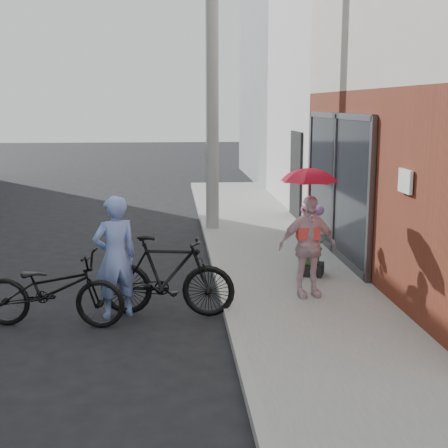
{
  "coord_description": "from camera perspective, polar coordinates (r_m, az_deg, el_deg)",
  "views": [
    {
      "loc": [
        0.23,
        -7.39,
        2.77
      ],
      "look_at": [
        0.95,
        1.27,
        1.1
      ],
      "focal_mm": 50.0,
      "sensor_mm": 36.0,
      "label": 1
    }
  ],
  "objects": [
    {
      "name": "bike_right",
      "position": [
        8.3,
        -5.24,
        -4.75
      ],
      "size": [
        1.86,
        0.82,
        1.08
      ],
      "primitive_type": "imported",
      "rotation": [
        0.0,
        0.0,
        1.39
      ],
      "color": "black",
      "rests_on": "ground"
    },
    {
      "name": "kimono_woman",
      "position": [
        8.74,
        7.65,
        -2.03
      ],
      "size": [
        0.88,
        0.48,
        1.43
      ],
      "primitive_type": "imported",
      "rotation": [
        0.0,
        0.0,
        0.16
      ],
      "color": "beige",
      "rests_on": "sidewalk"
    },
    {
      "name": "sidewalk",
      "position": [
        9.95,
        6.26,
        -5.0
      ],
      "size": [
        2.2,
        24.0,
        0.12
      ],
      "primitive_type": "cube",
      "color": "gray",
      "rests_on": "ground"
    },
    {
      "name": "plaster_building",
      "position": [
        17.83,
        18.69,
        12.65
      ],
      "size": [
        8.0,
        6.0,
        7.0
      ],
      "primitive_type": "cube",
      "color": "silver",
      "rests_on": "ground"
    },
    {
      "name": "officer",
      "position": [
        8.27,
        -9.91,
        -2.99
      ],
      "size": [
        0.7,
        0.59,
        1.62
      ],
      "primitive_type": "imported",
      "rotation": [
        0.0,
        0.0,
        3.54
      ],
      "color": "#7C95DD",
      "rests_on": "ground"
    },
    {
      "name": "bike_left",
      "position": [
        8.17,
        -15.42,
        -5.78
      ],
      "size": [
        1.92,
        0.91,
        0.97
      ],
      "primitive_type": "imported",
      "rotation": [
        0.0,
        0.0,
        1.42
      ],
      "color": "black",
      "rests_on": "ground"
    },
    {
      "name": "east_building_far",
      "position": [
        24.42,
        12.07,
        12.34
      ],
      "size": [
        8.0,
        8.0,
        7.0
      ],
      "primitive_type": "cube",
      "color": "gray",
      "rests_on": "ground"
    },
    {
      "name": "parasol",
      "position": [
        8.57,
        7.82,
        4.79
      ],
      "size": [
        0.75,
        0.75,
        0.66
      ],
      "primitive_type": "imported",
      "color": "red",
      "rests_on": "kimono_woman"
    },
    {
      "name": "planter",
      "position": [
        9.96,
        7.99,
        -4.1
      ],
      "size": [
        0.46,
        0.46,
        0.19
      ],
      "primitive_type": "cube",
      "rotation": [
        0.0,
        0.0,
        -0.37
      ],
      "color": "black",
      "rests_on": "sidewalk"
    },
    {
      "name": "potted_plant",
      "position": [
        9.87,
        8.05,
        -1.86
      ],
      "size": [
        0.55,
        0.48,
        0.61
      ],
      "primitive_type": "imported",
      "color": "#2D5C24",
      "rests_on": "planter"
    },
    {
      "name": "ground",
      "position": [
        7.9,
        -6.23,
        -9.73
      ],
      "size": [
        80.0,
        80.0,
        0.0
      ],
      "primitive_type": "plane",
      "color": "black",
      "rests_on": "ground"
    },
    {
      "name": "curb",
      "position": [
        9.8,
        -0.44,
        -5.18
      ],
      "size": [
        0.12,
        24.0,
        0.12
      ],
      "primitive_type": "cube",
      "color": "#9E9E99",
      "rests_on": "ground"
    },
    {
      "name": "utility_pole",
      "position": [
        13.44,
        -1.1,
        13.98
      ],
      "size": [
        0.28,
        0.28,
        7.0
      ],
      "primitive_type": "cylinder",
      "color": "#9E9E99",
      "rests_on": "ground"
    }
  ]
}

